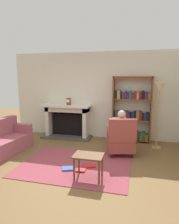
{
  "coord_description": "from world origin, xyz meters",
  "views": [
    {
      "loc": [
        1.32,
        -3.65,
        1.94
      ],
      "look_at": [
        0.1,
        1.2,
        1.05
      ],
      "focal_mm": 31.92,
      "sensor_mm": 36.0,
      "label": 1
    }
  ],
  "objects_px": {
    "floor_lamp": "(159,93)",
    "side_table": "(88,159)",
    "bookshelf": "(131,111)",
    "armchair_reading": "(121,139)",
    "fireplace": "(68,120)",
    "seated_reader": "(121,130)",
    "mantel_clock": "(69,101)"
  },
  "relations": [
    {
      "from": "bookshelf",
      "to": "armchair_reading",
      "type": "xyz_separation_m",
      "value": [
        -0.18,
        -1.23,
        -0.5
      ]
    },
    {
      "from": "bookshelf",
      "to": "floor_lamp",
      "type": "relative_size",
      "value": 1.09
    },
    {
      "from": "side_table",
      "to": "floor_lamp",
      "type": "bearing_deg",
      "value": 56.26
    },
    {
      "from": "mantel_clock",
      "to": "floor_lamp",
      "type": "relative_size",
      "value": 0.12
    },
    {
      "from": "fireplace",
      "to": "seated_reader",
      "type": "xyz_separation_m",
      "value": [
        1.81,
        -1.08,
        0.05
      ]
    },
    {
      "from": "side_table",
      "to": "bookshelf",
      "type": "bearing_deg",
      "value": 75.13
    },
    {
      "from": "fireplace",
      "to": "mantel_clock",
      "type": "distance_m",
      "value": 0.62
    },
    {
      "from": "fireplace",
      "to": "bookshelf",
      "type": "height_order",
      "value": "bookshelf"
    },
    {
      "from": "mantel_clock",
      "to": "armchair_reading",
      "type": "height_order",
      "value": "mantel_clock"
    },
    {
      "from": "mantel_clock",
      "to": "side_table",
      "type": "xyz_separation_m",
      "value": [
        1.26,
        -2.41,
        -0.77
      ]
    },
    {
      "from": "bookshelf",
      "to": "seated_reader",
      "type": "height_order",
      "value": "bookshelf"
    },
    {
      "from": "fireplace",
      "to": "armchair_reading",
      "type": "relative_size",
      "value": 1.62
    },
    {
      "from": "fireplace",
      "to": "armchair_reading",
      "type": "xyz_separation_m",
      "value": [
        1.84,
        -1.19,
        -0.14
      ]
    },
    {
      "from": "seated_reader",
      "to": "side_table",
      "type": "xyz_separation_m",
      "value": [
        -0.46,
        -1.43,
        -0.22
      ]
    },
    {
      "from": "seated_reader",
      "to": "bookshelf",
      "type": "bearing_deg",
      "value": -115.14
    },
    {
      "from": "seated_reader",
      "to": "fireplace",
      "type": "bearing_deg",
      "value": -45.16
    },
    {
      "from": "floor_lamp",
      "to": "mantel_clock",
      "type": "bearing_deg",
      "value": 173.1
    },
    {
      "from": "bookshelf",
      "to": "seated_reader",
      "type": "relative_size",
      "value": 1.72
    },
    {
      "from": "armchair_reading",
      "to": "side_table",
      "type": "height_order",
      "value": "armchair_reading"
    },
    {
      "from": "seated_reader",
      "to": "floor_lamp",
      "type": "relative_size",
      "value": 0.64
    },
    {
      "from": "fireplace",
      "to": "mantel_clock",
      "type": "bearing_deg",
      "value": -50.63
    },
    {
      "from": "floor_lamp",
      "to": "seated_reader",
      "type": "bearing_deg",
      "value": -144.83
    },
    {
      "from": "seated_reader",
      "to": "floor_lamp",
      "type": "height_order",
      "value": "floor_lamp"
    },
    {
      "from": "fireplace",
      "to": "seated_reader",
      "type": "distance_m",
      "value": 2.11
    },
    {
      "from": "fireplace",
      "to": "side_table",
      "type": "bearing_deg",
      "value": -61.79
    },
    {
      "from": "fireplace",
      "to": "floor_lamp",
      "type": "bearing_deg",
      "value": -8.79
    },
    {
      "from": "armchair_reading",
      "to": "seated_reader",
      "type": "height_order",
      "value": "seated_reader"
    },
    {
      "from": "bookshelf",
      "to": "side_table",
      "type": "height_order",
      "value": "bookshelf"
    },
    {
      "from": "floor_lamp",
      "to": "side_table",
      "type": "bearing_deg",
      "value": -123.74
    },
    {
      "from": "seated_reader",
      "to": "side_table",
      "type": "bearing_deg",
      "value": 57.7
    },
    {
      "from": "mantel_clock",
      "to": "armchair_reading",
      "type": "xyz_separation_m",
      "value": [
        1.75,
        -1.09,
        -0.75
      ]
    },
    {
      "from": "fireplace",
      "to": "side_table",
      "type": "distance_m",
      "value": 2.85
    }
  ]
}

